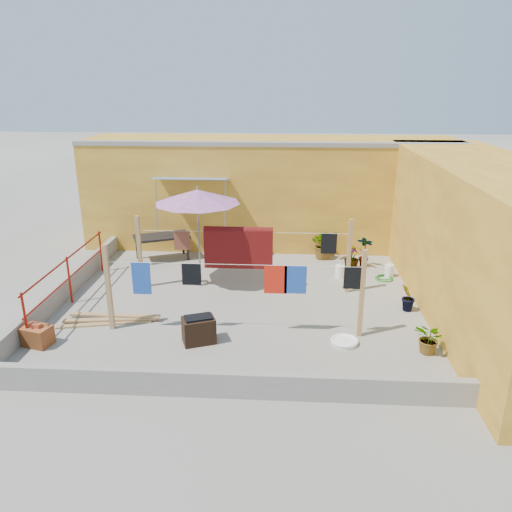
% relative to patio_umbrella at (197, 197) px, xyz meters
% --- Properties ---
extents(ground, '(80.00, 80.00, 0.00)m').
position_rel_patio_umbrella_xyz_m(ground, '(1.10, -1.11, -2.20)').
color(ground, '#9E998E').
rests_on(ground, ground).
extents(wall_back, '(11.00, 3.27, 3.21)m').
position_rel_patio_umbrella_xyz_m(wall_back, '(1.59, 3.59, -0.59)').
color(wall_back, gold).
rests_on(wall_back, ground).
extents(wall_right, '(2.40, 9.00, 3.20)m').
position_rel_patio_umbrella_xyz_m(wall_right, '(6.30, -1.11, -0.60)').
color(wall_right, gold).
rests_on(wall_right, ground).
extents(parapet_front, '(8.30, 0.16, 0.44)m').
position_rel_patio_umbrella_xyz_m(parapet_front, '(1.10, -4.69, -1.98)').
color(parapet_front, gray).
rests_on(parapet_front, ground).
extents(parapet_left, '(0.16, 7.30, 0.44)m').
position_rel_patio_umbrella_xyz_m(parapet_left, '(-2.98, -1.11, -1.98)').
color(parapet_left, gray).
rests_on(parapet_left, ground).
extents(red_railing, '(0.05, 4.20, 1.10)m').
position_rel_patio_umbrella_xyz_m(red_railing, '(-2.75, -1.31, -1.48)').
color(red_railing, maroon).
rests_on(red_railing, ground).
extents(clothesline_rig, '(5.09, 2.35, 1.80)m').
position_rel_patio_umbrella_xyz_m(clothesline_rig, '(1.03, -0.57, -1.17)').
color(clothesline_rig, tan).
rests_on(clothesline_rig, ground).
extents(patio_umbrella, '(2.50, 2.50, 2.45)m').
position_rel_patio_umbrella_xyz_m(patio_umbrella, '(0.00, 0.00, 0.00)').
color(patio_umbrella, gray).
rests_on(patio_umbrella, ground).
extents(outdoor_table, '(1.69, 1.30, 0.71)m').
position_rel_patio_umbrella_xyz_m(outdoor_table, '(-1.37, 1.71, -1.56)').
color(outdoor_table, black).
rests_on(outdoor_table, ground).
extents(brick_stack, '(0.60, 0.50, 0.46)m').
position_rel_patio_umbrella_xyz_m(brick_stack, '(-2.60, -3.26, -2.01)').
color(brick_stack, '#B55C29').
rests_on(brick_stack, ground).
extents(lumber_pile, '(2.08, 0.59, 0.13)m').
position_rel_patio_umbrella_xyz_m(lumber_pile, '(-1.55, -2.24, -2.14)').
color(lumber_pile, tan).
rests_on(lumber_pile, ground).
extents(brazier, '(0.72, 0.60, 0.55)m').
position_rel_patio_umbrella_xyz_m(brazier, '(0.47, -2.97, -1.93)').
color(brazier, black).
rests_on(brazier, ground).
extents(white_basin, '(0.53, 0.53, 0.09)m').
position_rel_patio_umbrella_xyz_m(white_basin, '(3.27, -2.85, -2.15)').
color(white_basin, white).
rests_on(white_basin, ground).
extents(water_jug_a, '(0.24, 0.24, 0.37)m').
position_rel_patio_umbrella_xyz_m(water_jug_a, '(3.51, 0.61, -2.04)').
color(water_jug_a, white).
rests_on(water_jug_a, ground).
extents(water_jug_b, '(0.23, 0.23, 0.37)m').
position_rel_patio_umbrella_xyz_m(water_jug_b, '(4.80, 0.77, -2.04)').
color(water_jug_b, white).
rests_on(water_jug_b, ground).
extents(green_hose, '(0.46, 0.46, 0.07)m').
position_rel_patio_umbrella_xyz_m(green_hose, '(4.64, 0.57, -2.17)').
color(green_hose, '#1B7A1B').
rests_on(green_hose, ground).
extents(plant_back_a, '(0.89, 0.80, 0.86)m').
position_rel_patio_umbrella_xyz_m(plant_back_a, '(3.20, 2.09, -1.77)').
color(plant_back_a, '#1B5819').
rests_on(plant_back_a, ground).
extents(plant_back_b, '(0.48, 0.48, 0.71)m').
position_rel_patio_umbrella_xyz_m(plant_back_b, '(3.87, 1.23, -1.85)').
color(plant_back_b, '#1B5819').
rests_on(plant_back_b, ground).
extents(plant_right_a, '(0.55, 0.48, 0.87)m').
position_rel_patio_umbrella_xyz_m(plant_right_a, '(4.25, 1.50, -1.77)').
color(plant_right_a, '#1B5819').
rests_on(plant_right_a, ground).
extents(plant_right_b, '(0.41, 0.45, 0.65)m').
position_rel_patio_umbrella_xyz_m(plant_right_b, '(4.80, -1.31, -1.87)').
color(plant_right_b, '#1B5819').
rests_on(plant_right_b, ground).
extents(plant_right_c, '(0.69, 0.71, 0.60)m').
position_rel_patio_umbrella_xyz_m(plant_right_c, '(4.80, -3.12, -1.90)').
color(plant_right_c, '#1B5819').
rests_on(plant_right_c, ground).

